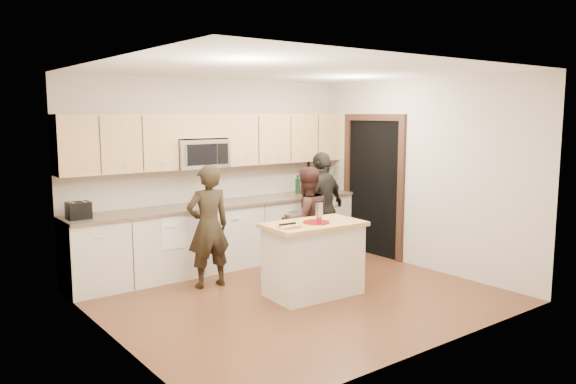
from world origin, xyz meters
TOP-DOWN VIEW (x-y plane):
  - floor at (0.00, 0.00)m, footprint 4.50×4.50m
  - room_shell at (0.00, 0.00)m, footprint 4.52×4.02m
  - back_cabinetry at (0.00, 1.69)m, footprint 4.50×0.66m
  - upper_cabinetry at (0.03, 1.83)m, footprint 4.50×0.33m
  - microwave at (-0.31, 1.80)m, footprint 0.76×0.41m
  - doorway at (2.23, 0.90)m, footprint 0.06×1.25m
  - framed_picture at (1.95, 1.98)m, footprint 0.30×0.03m
  - dish_towel at (-0.95, 1.50)m, footprint 0.34×0.60m
  - island at (0.19, -0.08)m, footprint 1.24×0.78m
  - red_plate at (0.20, -0.12)m, footprint 0.32×0.32m
  - box_grater at (0.33, -0.02)m, footprint 0.08×0.07m
  - drink_glass at (0.16, -0.22)m, footprint 0.06×0.06m
  - cutting_board at (-0.23, -0.15)m, footprint 0.25×0.18m
  - tongs at (-0.20, -0.08)m, footprint 0.23×0.04m
  - knife at (-0.23, -0.23)m, footprint 0.21×0.04m
  - toaster at (-2.05, 1.67)m, footprint 0.26×0.22m
  - bottle_cluster at (1.71, 1.77)m, footprint 0.64×0.23m
  - orchid at (2.10, 1.72)m, footprint 0.26×0.22m
  - woman_left at (-0.66, 0.98)m, footprint 0.61×0.43m
  - woman_center at (0.68, 0.65)m, footprint 0.81×0.67m
  - woman_right at (1.27, 0.99)m, footprint 1.04×0.66m

SIDE VIEW (x-z plane):
  - floor at x=0.00m, z-range 0.00..0.00m
  - island at x=0.19m, z-range 0.00..0.90m
  - back_cabinetry at x=0.00m, z-range 0.00..0.94m
  - woman_center at x=0.68m, z-range 0.00..1.49m
  - woman_left at x=-0.66m, z-range 0.00..1.57m
  - dish_towel at x=-0.95m, z-range 0.56..1.04m
  - woman_right at x=1.27m, z-range 0.00..1.65m
  - red_plate at x=0.20m, z-range 0.90..0.92m
  - cutting_board at x=-0.23m, z-range 0.90..0.92m
  - knife at x=-0.23m, z-range 0.92..0.92m
  - tongs at x=-0.20m, z-range 0.92..0.94m
  - drink_glass at x=0.16m, z-range 0.90..0.99m
  - box_grater at x=0.33m, z-range 0.92..1.15m
  - toaster at x=-2.05m, z-range 0.94..1.15m
  - bottle_cluster at x=1.71m, z-range 0.92..1.30m
  - orchid at x=2.10m, z-range 0.94..1.36m
  - doorway at x=2.23m, z-range 0.06..2.26m
  - framed_picture at x=1.95m, z-range 1.09..1.47m
  - microwave at x=-0.31m, z-range 1.45..1.85m
  - room_shell at x=0.00m, z-range 0.38..3.09m
  - upper_cabinetry at x=0.03m, z-range 1.47..2.22m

